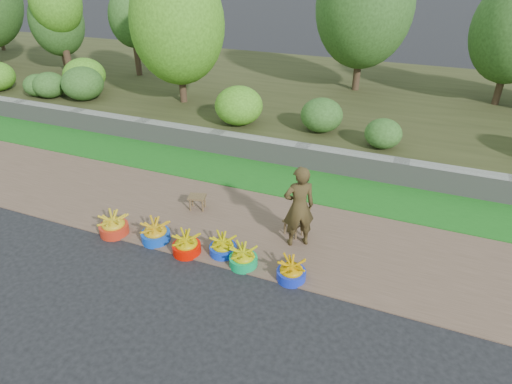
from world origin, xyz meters
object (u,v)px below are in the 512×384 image
at_px(vendor_woman, 299,207).
at_px(basin_b, 155,233).
at_px(basin_c, 186,245).
at_px(basin_f, 291,271).
at_px(stool_right, 294,224).
at_px(stool_left, 197,199).
at_px(basin_a, 114,226).
at_px(basin_d, 223,247).
at_px(basin_e, 243,258).

bearing_deg(vendor_woman, basin_b, -12.40).
relative_size(basin_c, basin_f, 1.05).
bearing_deg(stool_right, stool_left, 176.48).
relative_size(basin_f, vendor_woman, 0.31).
height_order(basin_b, stool_left, basin_b).
height_order(basin_a, vendor_woman, vendor_woman).
bearing_deg(basin_d, vendor_woman, 35.08).
height_order(basin_d, basin_f, basin_d).
height_order(basin_c, stool_right, basin_c).
bearing_deg(basin_d, stool_right, 46.54).
height_order(basin_a, basin_b, basin_a).
bearing_deg(basin_c, basin_a, -179.85).
bearing_deg(stool_right, basin_a, -158.62).
xyz_separation_m(basin_a, basin_f, (3.35, 0.04, -0.02)).
relative_size(stool_left, stool_right, 0.96).
height_order(basin_e, stool_right, basin_e).
xyz_separation_m(basin_a, stool_right, (3.02, 1.18, 0.08)).
height_order(basin_b, stool_right, basin_b).
xyz_separation_m(basin_d, basin_e, (0.44, -0.14, 0.00)).
bearing_deg(basin_e, basin_f, -1.71).
bearing_deg(basin_f, basin_d, 172.41).
distance_m(basin_a, basin_d, 2.10).
height_order(basin_d, stool_right, basin_d).
height_order(basin_c, basin_d, basin_c).
xyz_separation_m(basin_b, basin_e, (1.70, -0.04, -0.01)).
distance_m(basin_b, basin_e, 1.70).
bearing_deg(basin_f, basin_a, -179.40).
bearing_deg(basin_a, basin_b, 6.78).
distance_m(basin_f, stool_right, 1.20).
bearing_deg(basin_c, basin_e, 3.13).
height_order(basin_a, basin_c, basin_a).
bearing_deg(basin_f, basin_e, 178.29).
height_order(basin_b, basin_e, basin_b).
bearing_deg(vendor_woman, basin_e, 22.25).
distance_m(basin_e, vendor_woman, 1.25).
bearing_deg(basin_b, stool_left, 82.19).
distance_m(basin_b, stool_left, 1.22).
relative_size(basin_d, basin_f, 1.00).
xyz_separation_m(basin_a, stool_left, (0.99, 1.31, 0.08)).
xyz_separation_m(basin_f, vendor_woman, (-0.20, 0.92, 0.61)).
height_order(basin_e, vendor_woman, vendor_woman).
relative_size(basin_a, stool_left, 1.35).
relative_size(basin_a, basin_b, 1.02).
distance_m(stool_right, vendor_woman, 0.58).
bearing_deg(basin_e, stool_right, 66.42).
xyz_separation_m(basin_a, vendor_woman, (3.16, 0.95, 0.59)).
height_order(basin_e, basin_f, basin_e).
bearing_deg(basin_e, basin_a, -178.64).
bearing_deg(basin_f, basin_b, 178.58).
height_order(basin_c, vendor_woman, vendor_woman).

